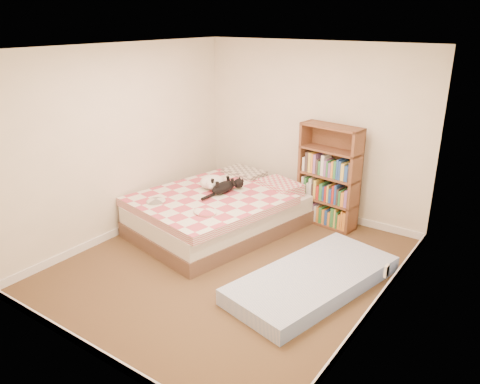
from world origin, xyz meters
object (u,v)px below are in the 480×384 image
Objects in this scene: bed at (220,211)px; bookshelf at (329,188)px; black_cat at (225,186)px; floor_mattress at (313,280)px; white_dog at (212,182)px.

bed is 1.55m from bookshelf.
black_cat reaches higher than bed.
floor_mattress is 2.67× the size of black_cat.
bookshelf is at bearing 46.69° from white_dog.
white_dog is at bearing 172.91° from floor_mattress.
bookshelf is 1.46m from black_cat.
black_cat is at bearing -131.40° from bookshelf.
white_dog is (-0.23, 0.01, 0.02)m from black_cat.
white_dog is at bearing -157.27° from black_cat.
white_dog is at bearing -136.76° from bookshelf.
white_dog is (-1.94, 0.70, 0.54)m from floor_mattress.
floor_mattress is at bearing -61.72° from bookshelf.
bookshelf is 0.72× the size of floor_mattress.
bed is at bearing -12.14° from white_dog.
white_dog is at bearing 168.08° from bed.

